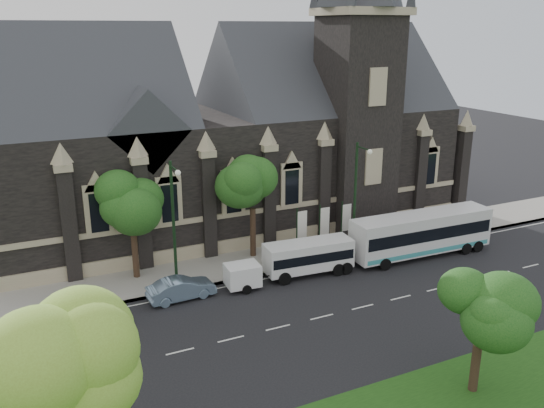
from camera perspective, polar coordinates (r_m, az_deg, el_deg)
ground at (r=34.33m, az=0.61°, el=-12.35°), size 160.00×160.00×0.00m
sidewalk at (r=42.12m, az=-5.12°, el=-6.41°), size 80.00×5.00×0.15m
museum at (r=49.84m, az=-3.61°, el=7.14°), size 40.00×17.70×29.90m
tree_park_near at (r=20.92m, az=-18.65°, el=-14.13°), size 4.42×4.42×8.56m
tree_park_east at (r=28.83m, az=20.47°, el=-9.30°), size 3.40×3.40×6.28m
tree_walk_right at (r=42.38m, az=-1.84°, el=2.06°), size 4.08×4.08×7.80m
tree_walk_left at (r=39.79m, az=-13.79°, el=0.40°), size 3.91×3.91×7.64m
street_lamp_near at (r=42.69m, az=8.52°, el=1.00°), size 0.36×1.88×9.00m
street_lamp_mid at (r=37.02m, az=-9.81°, el=-1.64°), size 0.36×1.88×9.00m
banner_flag_left at (r=43.24m, az=2.86°, el=-2.41°), size 0.90×0.10×4.00m
banner_flag_center at (r=44.18m, az=5.15°, el=-2.03°), size 0.90×0.10×4.00m
banner_flag_right at (r=45.18m, az=7.33°, el=-1.66°), size 0.90×0.10×4.00m
tour_coach at (r=45.11m, az=14.83°, el=-2.85°), size 11.74×3.00×3.40m
shuttle_bus at (r=40.63m, az=3.73°, el=-5.20°), size 6.54×2.73×2.47m
box_trailer at (r=38.59m, az=-2.98°, el=-7.17°), size 3.34×1.96×1.76m
sedan at (r=37.75m, az=-9.12°, el=-8.41°), size 4.53×1.81×1.46m
car_far_red at (r=35.61m, az=-17.94°, el=-10.93°), size 3.89×1.92×1.28m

